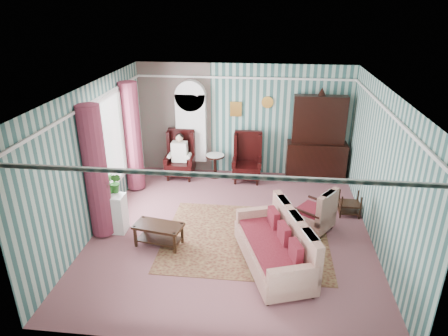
# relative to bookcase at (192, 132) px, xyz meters

# --- Properties ---
(floor) EXTENTS (6.00, 6.00, 0.00)m
(floor) POSITION_rel_bookcase_xyz_m (1.35, -2.84, -1.12)
(floor) COLOR #874F53
(floor) RESTS_ON ground
(room_shell) EXTENTS (5.53, 6.02, 2.91)m
(room_shell) POSITION_rel_bookcase_xyz_m (0.73, -2.66, 0.89)
(room_shell) COLOR #35615D
(room_shell) RESTS_ON ground
(bookcase) EXTENTS (0.80, 0.28, 2.24)m
(bookcase) POSITION_rel_bookcase_xyz_m (0.00, 0.00, 0.00)
(bookcase) COLOR white
(bookcase) RESTS_ON floor
(dresser_hutch) EXTENTS (1.50, 0.56, 2.36)m
(dresser_hutch) POSITION_rel_bookcase_xyz_m (3.25, -0.12, 0.06)
(dresser_hutch) COLOR black
(dresser_hutch) RESTS_ON floor
(wingback_left) EXTENTS (0.76, 0.80, 1.25)m
(wingback_left) POSITION_rel_bookcase_xyz_m (-0.25, -0.39, -0.50)
(wingback_left) COLOR black
(wingback_left) RESTS_ON floor
(wingback_right) EXTENTS (0.76, 0.80, 1.25)m
(wingback_right) POSITION_rel_bookcase_xyz_m (1.50, -0.39, -0.50)
(wingback_right) COLOR black
(wingback_right) RESTS_ON floor
(seated_woman) EXTENTS (0.44, 0.40, 1.18)m
(seated_woman) POSITION_rel_bookcase_xyz_m (-0.25, -0.39, -0.53)
(seated_woman) COLOR silver
(seated_woman) RESTS_ON floor
(round_side_table) EXTENTS (0.50, 0.50, 0.60)m
(round_side_table) POSITION_rel_bookcase_xyz_m (0.65, -0.24, -0.82)
(round_side_table) COLOR black
(round_side_table) RESTS_ON floor
(nest_table) EXTENTS (0.45, 0.38, 0.54)m
(nest_table) POSITION_rel_bookcase_xyz_m (3.82, -1.94, -0.85)
(nest_table) COLOR black
(nest_table) RESTS_ON floor
(plant_stand) EXTENTS (0.55, 0.35, 0.80)m
(plant_stand) POSITION_rel_bookcase_xyz_m (-1.05, -3.14, -0.72)
(plant_stand) COLOR silver
(plant_stand) RESTS_ON floor
(rug) EXTENTS (3.20, 2.60, 0.01)m
(rug) POSITION_rel_bookcase_xyz_m (1.65, -3.14, -1.11)
(rug) COLOR #4C2119
(rug) RESTS_ON floor
(sofa) EXTENTS (1.65, 2.25, 0.92)m
(sofa) POSITION_rel_bookcase_xyz_m (2.17, -3.99, -0.66)
(sofa) COLOR #BAAA90
(sofa) RESTS_ON floor
(floral_armchair) EXTENTS (1.06, 1.06, 1.04)m
(floral_armchair) POSITION_rel_bookcase_xyz_m (2.97, -2.64, -0.60)
(floral_armchair) COLOR beige
(floral_armchair) RESTS_ON floor
(coffee_table) EXTENTS (0.98, 0.61, 0.44)m
(coffee_table) POSITION_rel_bookcase_xyz_m (0.01, -3.54, -0.90)
(coffee_table) COLOR black
(coffee_table) RESTS_ON floor
(potted_plant_a) EXTENTS (0.44, 0.40, 0.42)m
(potted_plant_a) POSITION_rel_bookcase_xyz_m (-1.09, -3.24, -0.11)
(potted_plant_a) COLOR #27541A
(potted_plant_a) RESTS_ON plant_stand
(potted_plant_b) EXTENTS (0.27, 0.24, 0.43)m
(potted_plant_b) POSITION_rel_bookcase_xyz_m (-0.96, -3.00, -0.11)
(potted_plant_b) COLOR #1B561F
(potted_plant_b) RESTS_ON plant_stand
(potted_plant_c) EXTENTS (0.26, 0.26, 0.39)m
(potted_plant_c) POSITION_rel_bookcase_xyz_m (-1.10, -3.02, -0.13)
(potted_plant_c) COLOR #1F4816
(potted_plant_c) RESTS_ON plant_stand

